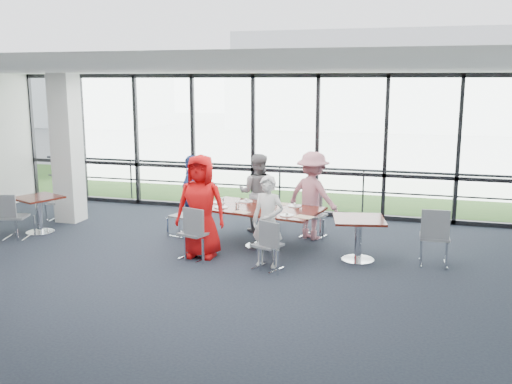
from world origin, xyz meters
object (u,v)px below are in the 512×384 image
(structural_column, at_px, (67,149))
(chair_main_nr, at_px, (268,245))
(diner_near_right, at_px, (268,221))
(diner_far_left, at_px, (257,193))
(chair_main_fr, at_px, (313,215))
(chair_spare_la, at_px, (15,217))
(side_table_right, at_px, (359,225))
(chair_spare_lb, at_px, (59,202))
(main_table, at_px, (261,213))
(side_table_left, at_px, (38,203))
(diner_end, at_px, (193,197))
(chair_spare_r, at_px, (435,237))
(chair_main_fl, at_px, (261,209))
(diner_near_left, at_px, (201,206))
(diner_far_right, at_px, (313,196))
(chair_main_end, at_px, (182,216))
(chair_main_nl, at_px, (195,233))

(structural_column, distance_m, chair_main_nr, 5.53)
(diner_near_right, distance_m, diner_far_left, 2.23)
(chair_main_fr, xyz_separation_m, chair_spare_la, (-5.55, -1.73, -0.00))
(side_table_right, relative_size, chair_spare_lb, 1.22)
(main_table, relative_size, side_table_left, 2.29)
(diner_end, xyz_separation_m, chair_spare_la, (-3.30, -1.06, -0.38))
(chair_main_fr, bearing_deg, main_table, 65.12)
(diner_end, xyz_separation_m, chair_spare_r, (4.51, -0.45, -0.34))
(chair_main_fl, bearing_deg, diner_far_left, 75.83)
(diner_near_left, xyz_separation_m, chair_main_fl, (0.52, 2.02, -0.46))
(main_table, relative_size, diner_far_right, 1.38)
(diner_far_right, bearing_deg, chair_spare_lb, 25.01)
(main_table, distance_m, chair_main_fl, 1.24)
(chair_spare_lb, distance_m, chair_spare_r, 7.94)
(chair_main_end, bearing_deg, structural_column, -82.09)
(diner_near_right, bearing_deg, chair_spare_la, -172.19)
(diner_near_left, distance_m, chair_main_nr, 1.43)
(chair_main_fr, bearing_deg, chair_main_end, 30.36)
(diner_near_left, relative_size, diner_end, 1.10)
(diner_near_left, bearing_deg, chair_main_fr, 43.92)
(chair_main_end, xyz_separation_m, chair_spare_la, (-3.03, -1.10, 0.03))
(chair_main_fl, bearing_deg, chair_spare_r, 170.88)
(chair_main_nr, relative_size, chair_spare_lb, 1.01)
(diner_end, xyz_separation_m, chair_main_nr, (1.89, -1.46, -0.41))
(chair_main_nl, relative_size, chair_spare_r, 0.95)
(chair_spare_la, bearing_deg, chair_main_fr, 0.76)
(chair_spare_lb, bearing_deg, chair_main_nr, 149.94)
(chair_main_fr, bearing_deg, structural_column, 17.96)
(main_table, bearing_deg, chair_main_nl, -121.01)
(diner_end, bearing_deg, chair_spare_la, -67.41)
(chair_main_nl, bearing_deg, diner_near_right, 16.31)
(diner_end, distance_m, chair_main_nl, 1.41)
(diner_near_right, height_order, chair_main_fl, diner_near_right)
(side_table_right, relative_size, chair_main_fr, 1.12)
(chair_main_nr, xyz_separation_m, chair_main_fr, (0.36, 2.13, 0.03))
(diner_near_left, bearing_deg, structural_column, 153.61)
(side_table_left, bearing_deg, structural_column, 89.75)
(structural_column, distance_m, diner_near_left, 4.12)
(chair_main_end, relative_size, chair_spare_la, 0.93)
(chair_main_fl, bearing_deg, diner_near_left, 88.44)
(diner_near_left, height_order, chair_spare_la, diner_near_left)
(diner_far_left, distance_m, chair_main_fr, 1.25)
(chair_spare_lb, bearing_deg, diner_far_left, 174.51)
(diner_near_right, bearing_deg, structural_column, 170.31)
(main_table, height_order, diner_near_right, diner_near_right)
(side_table_left, relative_size, diner_near_right, 0.68)
(structural_column, relative_size, chair_spare_r, 3.31)
(structural_column, xyz_separation_m, diner_near_right, (4.98, -1.80, -0.84))
(chair_main_nl, bearing_deg, chair_main_nr, 8.52)
(chair_main_nr, bearing_deg, diner_near_left, -173.37)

